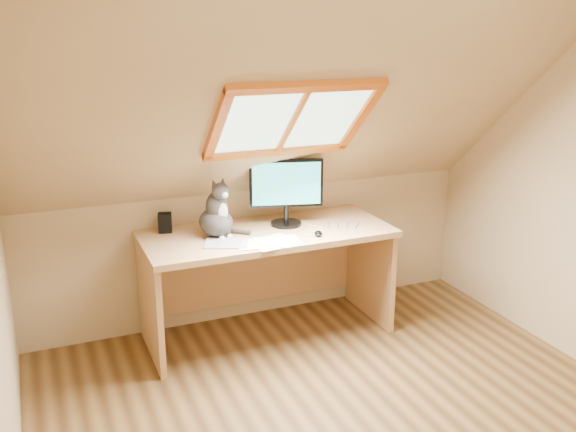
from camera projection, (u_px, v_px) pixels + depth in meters
name	position (u px, v px, depth m)	size (l,w,h in m)	color
room_shell	(385.00, 193.00, 3.03)	(3.52, 3.52, 2.41)	tan
desk	(264.00, 259.00, 4.64)	(1.75, 0.77, 0.80)	tan
monitor	(286.00, 188.00, 4.54)	(0.52, 0.22, 0.48)	black
cat	(217.00, 215.00, 4.35)	(0.30, 0.33, 0.42)	#383432
desk_speaker	(165.00, 223.00, 4.46)	(0.09, 0.09, 0.13)	black
graphics_tablet	(227.00, 243.00, 4.23)	(0.28, 0.20, 0.01)	#B2B2B7
mouse	(318.00, 233.00, 4.39)	(0.05, 0.10, 0.03)	black
papers	(270.00, 243.00, 4.25)	(0.35, 0.30, 0.01)	white
cables	(332.00, 227.00, 4.56)	(0.51, 0.26, 0.01)	silver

